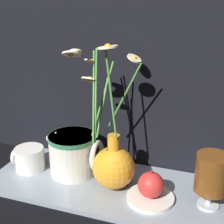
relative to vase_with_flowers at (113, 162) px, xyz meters
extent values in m
plane|color=black|center=(-0.01, 0.00, -0.08)|extent=(6.00, 6.00, 0.00)
cube|color=gray|center=(-0.01, 0.00, -0.08)|extent=(0.67, 0.26, 0.01)
sphere|color=orange|center=(0.00, 0.00, -0.02)|extent=(0.11, 0.11, 0.11)
cylinder|color=orange|center=(0.00, 0.00, 0.05)|extent=(0.03, 0.03, 0.05)
cylinder|color=#4C8E3D|center=(0.00, -0.01, 0.19)|extent=(0.03, 0.01, 0.22)
cylinder|color=beige|center=(0.00, -0.03, 0.30)|extent=(0.05, 0.05, 0.01)
sphere|color=gold|center=(0.00, -0.03, 0.30)|extent=(0.02, 0.02, 0.02)
cylinder|color=#4C8E3D|center=(-0.04, -0.02, 0.18)|extent=(0.04, 0.10, 0.21)
cylinder|color=beige|center=(-0.09, -0.03, 0.28)|extent=(0.05, 0.05, 0.02)
sphere|color=gold|center=(-0.09, -0.03, 0.28)|extent=(0.02, 0.02, 0.02)
cylinder|color=#4C8E3D|center=(0.01, 0.04, 0.17)|extent=(0.09, 0.03, 0.18)
cylinder|color=beige|center=(0.03, 0.09, 0.26)|extent=(0.05, 0.05, 0.02)
sphere|color=gold|center=(0.03, 0.09, 0.26)|extent=(0.01, 0.01, 0.01)
cylinder|color=#4C8E3D|center=(-0.03, 0.00, 0.15)|extent=(0.01, 0.07, 0.14)
cylinder|color=beige|center=(-0.06, 0.01, 0.21)|extent=(0.05, 0.04, 0.02)
sphere|color=gold|center=(-0.06, 0.01, 0.21)|extent=(0.01, 0.01, 0.01)
cylinder|color=#4C8E3D|center=(-0.03, 0.02, 0.17)|extent=(0.04, 0.08, 0.18)
cylinder|color=beige|center=(-0.07, 0.03, 0.25)|extent=(0.05, 0.05, 0.02)
sphere|color=gold|center=(-0.07, 0.03, 0.25)|extent=(0.01, 0.01, 0.01)
cylinder|color=#4C8E3D|center=(-0.04, -0.01, 0.18)|extent=(0.03, 0.09, 0.21)
cylinder|color=beige|center=(-0.08, -0.03, 0.29)|extent=(0.04, 0.03, 0.01)
sphere|color=gold|center=(-0.08, -0.03, 0.29)|extent=(0.01, 0.01, 0.01)
cylinder|color=silver|center=(-0.26, 0.00, -0.04)|extent=(0.08, 0.08, 0.07)
torus|color=silver|center=(-0.31, 0.00, -0.04)|extent=(0.01, 0.05, 0.05)
cylinder|color=beige|center=(-0.13, 0.03, -0.01)|extent=(0.13, 0.13, 0.12)
cylinder|color=#33724C|center=(-0.13, 0.03, 0.04)|extent=(0.13, 0.13, 0.01)
torus|color=beige|center=(-0.06, 0.03, 0.00)|extent=(0.01, 0.08, 0.08)
cone|color=beige|center=(-0.19, 0.03, 0.03)|extent=(0.05, 0.04, 0.04)
cylinder|color=silver|center=(0.25, -0.01, -0.07)|extent=(0.05, 0.05, 0.01)
cylinder|color=silver|center=(0.25, -0.01, -0.05)|extent=(0.01, 0.01, 0.04)
cylinder|color=brown|center=(0.25, -0.01, 0.02)|extent=(0.08, 0.08, 0.09)
cylinder|color=silver|center=(0.11, -0.03, -0.07)|extent=(0.12, 0.12, 0.01)
sphere|color=red|center=(0.11, -0.03, -0.03)|extent=(0.07, 0.07, 0.07)
cylinder|color=#4C3819|center=(0.11, -0.03, 0.01)|extent=(0.00, 0.00, 0.01)
camera|label=1|loc=(0.23, -0.68, 0.40)|focal=50.00mm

